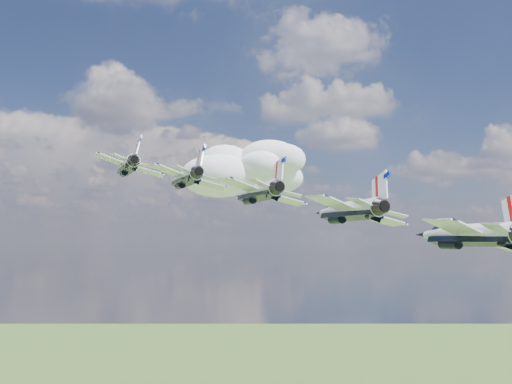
{
  "coord_description": "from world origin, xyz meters",
  "views": [
    {
      "loc": [
        -13.74,
        -81.34,
        144.65
      ],
      "look_at": [
        -12.27,
        -14.03,
        150.47
      ],
      "focal_mm": 40.0,
      "sensor_mm": 36.0,
      "label": 1
    }
  ],
  "objects_px": {
    "jet_2": "(256,192)",
    "jet_3": "(346,210)",
    "jet_1": "(185,178)",
    "jet_0": "(127,166)",
    "jet_4": "(464,234)"
  },
  "relations": [
    {
      "from": "jet_2",
      "to": "jet_3",
      "type": "xyz_separation_m",
      "value": [
        9.27,
        -7.92,
        -2.59
      ]
    },
    {
      "from": "jet_2",
      "to": "jet_3",
      "type": "distance_m",
      "value": 12.46
    },
    {
      "from": "jet_1",
      "to": "jet_3",
      "type": "xyz_separation_m",
      "value": [
        18.54,
        -15.84,
        -5.17
      ]
    },
    {
      "from": "jet_0",
      "to": "jet_1",
      "type": "bearing_deg",
      "value": -59.86
    },
    {
      "from": "jet_0",
      "to": "jet_2",
      "type": "xyz_separation_m",
      "value": [
        18.54,
        -15.84,
        -5.17
      ]
    },
    {
      "from": "jet_3",
      "to": "jet_2",
      "type": "bearing_deg",
      "value": 120.14
    },
    {
      "from": "jet_0",
      "to": "jet_3",
      "type": "xyz_separation_m",
      "value": [
        27.81,
        -23.77,
        -7.76
      ]
    },
    {
      "from": "jet_1",
      "to": "jet_3",
      "type": "relative_size",
      "value": 1.0
    },
    {
      "from": "jet_3",
      "to": "jet_4",
      "type": "relative_size",
      "value": 1.0
    },
    {
      "from": "jet_4",
      "to": "jet_2",
      "type": "bearing_deg",
      "value": 120.14
    },
    {
      "from": "jet_1",
      "to": "jet_2",
      "type": "xyz_separation_m",
      "value": [
        9.27,
        -7.92,
        -2.59
      ]
    },
    {
      "from": "jet_0",
      "to": "jet_2",
      "type": "height_order",
      "value": "jet_0"
    },
    {
      "from": "jet_2",
      "to": "jet_0",
      "type": "bearing_deg",
      "value": 120.14
    },
    {
      "from": "jet_1",
      "to": "jet_4",
      "type": "xyz_separation_m",
      "value": [
        27.81,
        -23.77,
        -7.76
      ]
    },
    {
      "from": "jet_4",
      "to": "jet_0",
      "type": "bearing_deg",
      "value": 120.14
    }
  ]
}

